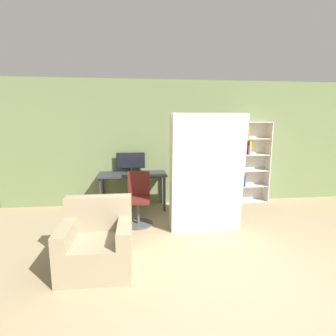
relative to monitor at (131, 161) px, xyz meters
name	(u,v)px	position (x,y,z in m)	size (l,w,h in m)	color
ground_plane	(237,287)	(1.22, -3.09, -0.98)	(16.00, 16.00, 0.00)	#9E8966
wall_back	(186,143)	(1.22, 0.15, 0.37)	(8.00, 0.06, 2.70)	#6B7A4C
desk	(132,178)	(0.03, -0.21, -0.32)	(1.40, 0.66, 0.75)	#2D2D33
monitor	(131,161)	(0.00, 0.00, 0.00)	(0.61, 0.20, 0.41)	black
office_chair	(138,203)	(0.14, -1.09, -0.60)	(0.52, 0.52, 0.93)	#4C4C51
bookshelf	(247,161)	(2.60, 0.01, -0.05)	(0.80, 0.29, 1.81)	beige
mattress_near	(208,174)	(1.27, -1.55, 0.00)	(1.17, 0.34, 1.95)	silver
mattress_far	(205,172)	(1.27, -1.37, 0.00)	(1.17, 0.26, 1.94)	silver
armchair	(97,242)	(-0.37, -2.46, -0.66)	(0.85, 0.80, 0.85)	gray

